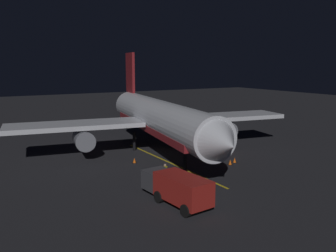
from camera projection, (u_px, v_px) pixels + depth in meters
The scene contains 9 objects.
ground_plane at pixel (159, 154), 41.75m from camera, with size 180.00×180.00×0.20m, color black.
apron_guide_stripe at pixel (169, 162), 37.81m from camera, with size 0.24×19.12×0.01m, color gold.
airliner at pixel (158, 118), 41.59m from camera, with size 33.56×34.06×11.84m.
baggage_truck at pixel (177, 188), 26.40m from camera, with size 2.79×6.56×2.25m.
catering_truck at pixel (211, 137), 44.55m from camera, with size 2.95×5.79×2.48m.
ground_crew_worker at pixel (165, 173), 30.98m from camera, with size 0.40×0.40×1.74m.
traffic_cone_near_left at pixel (230, 162), 36.83m from camera, with size 0.50×0.50×0.55m.
traffic_cone_near_right at pixel (235, 160), 37.61m from camera, with size 0.50×0.50×0.55m.
traffic_cone_under_wing at pixel (134, 161), 37.52m from camera, with size 0.50×0.50×0.55m.
Camera 1 is at (19.44, 35.65, 10.16)m, focal length 38.39 mm.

